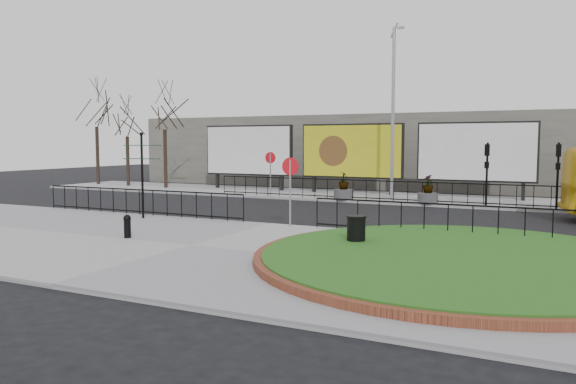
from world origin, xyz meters
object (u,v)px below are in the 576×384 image
Objects in this scene: lamp_post at (393,110)px; bollard at (127,225)px; litter_bin at (356,232)px; fingerpost_sign at (142,167)px; planter_c at (428,194)px; planter_b at (344,190)px; billboard_mid at (351,151)px.

lamp_post is 16.90m from bollard.
lamp_post reaches higher than litter_bin.
fingerpost_sign is 13.84m from planter_c.
litter_bin is at bearing -68.01° from planter_b.
fingerpost_sign is (-6.72, -12.00, -2.65)m from lamp_post.
lamp_post is 9.92× the size of litter_bin.
fingerpost_sign is at bearing -119.26° from lamp_post.
fingerpost_sign is at bearing -113.77° from planter_b.
bollard is 15.58m from planter_c.
bollard is 14.36m from planter_b.
lamp_post reaches higher than planter_b.
planter_c is at bearing 42.36° from fingerpost_sign.
bollard is at bearing -97.72° from planter_b.
billboard_mid is 0.67× the size of lamp_post.
bollard is 0.52× the size of planter_c.
fingerpost_sign reaches higher than planter_c.
lamp_post reaches higher than planter_c.
litter_bin reaches higher than bollard.
lamp_post is at bearing 75.58° from bollard.
fingerpost_sign is 11.47m from planter_b.
billboard_mid reaches higher than planter_b.
planter_c is (5.28, -3.57, -2.00)m from billboard_mid.
lamp_post is at bearing -33.25° from billboard_mid.
bollard is at bearing -114.03° from planter_c.
fingerpost_sign is at bearing -104.89° from billboard_mid.
planter_c is at bearing 0.00° from planter_b.
litter_bin is at bearing 12.10° from bollard.
planter_b is (1.93, 14.23, 0.10)m from bollard.
lamp_post is 12.53× the size of bollard.
lamp_post is 14.01m from fingerpost_sign.
billboard_mid reaches higher than planter_c.
planter_b is 1.04× the size of planter_c.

